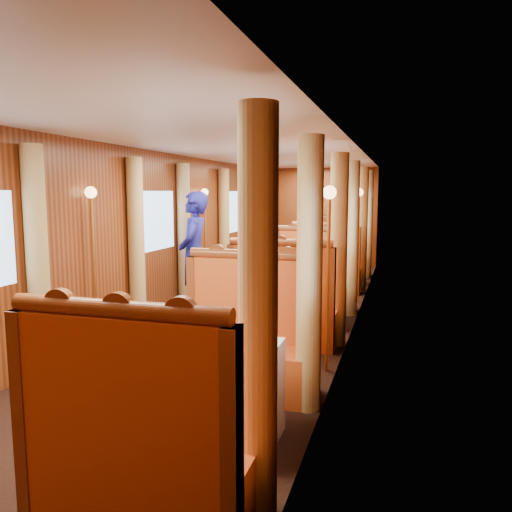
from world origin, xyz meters
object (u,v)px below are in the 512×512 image
at_px(rose_vase_far, 332,238).
at_px(teapot_right, 197,342).
at_px(table_far, 333,265).
at_px(banquette_far_fwd, 326,270).
at_px(banquette_far_aft, 339,256).
at_px(banquette_mid_fwd, 283,312).
at_px(tea_tray, 188,346).
at_px(passenger, 309,266).
at_px(steward, 194,255).
at_px(rose_vase_mid, 297,260).
at_px(banquette_mid_aft, 312,283).
at_px(fruit_plate, 237,349).
at_px(table_near, 207,393).
at_px(banquette_near_aft, 247,347).
at_px(banquette_near_fwd, 138,455).
at_px(table_mid, 299,299).
at_px(teapot_left, 180,339).
at_px(teapot_back, 201,332).

bearing_deg(rose_vase_far, teapot_right, -89.93).
height_order(table_far, teapot_right, teapot_right).
relative_size(table_far, teapot_right, 7.50).
distance_m(banquette_far_fwd, banquette_far_aft, 2.03).
xyz_separation_m(banquette_mid_fwd, tea_tray, (-0.11, -2.56, 0.33)).
height_order(table_far, banquette_far_fwd, banquette_far_fwd).
height_order(tea_tray, passenger, passenger).
xyz_separation_m(teapot_right, steward, (-1.58, 3.59, 0.14)).
bearing_deg(rose_vase_mid, tea_tray, -91.22).
relative_size(banquette_far_fwd, rose_vase_far, 3.72).
xyz_separation_m(banquette_far_aft, steward, (-1.61, -4.53, 0.52)).
relative_size(table_far, tea_tray, 3.09).
bearing_deg(banquette_mid_aft, banquette_far_aft, 90.00).
bearing_deg(fruit_plate, rose_vase_mid, 94.87).
xyz_separation_m(table_near, banquette_far_aft, (0.00, 8.01, 0.05)).
xyz_separation_m(tea_tray, steward, (-1.50, 3.55, 0.19)).
distance_m(banquette_near_aft, fruit_plate, 1.18).
distance_m(table_near, rose_vase_mid, 3.54).
bearing_deg(passenger, teapot_right, -90.34).
distance_m(banquette_mid_aft, teapot_right, 4.64).
bearing_deg(tea_tray, banquette_far_aft, 89.21).
xyz_separation_m(table_far, banquette_far_fwd, (0.00, -1.01, 0.05)).
height_order(banquette_near_fwd, banquette_mid_fwd, same).
xyz_separation_m(table_near, passenger, (-0.00, 4.24, 0.37)).
height_order(table_near, banquette_near_fwd, banquette_near_fwd).
height_order(table_mid, banquette_far_fwd, banquette_far_fwd).
bearing_deg(banquette_near_aft, tea_tray, -95.85).
relative_size(table_far, rose_vase_far, 2.92).
bearing_deg(teapot_right, table_far, 78.89).
bearing_deg(fruit_plate, table_mid, 94.31).
relative_size(table_mid, steward, 0.55).
bearing_deg(steward, banquette_far_fwd, 135.01).
bearing_deg(rose_vase_far, teapot_left, -90.96).
distance_m(rose_vase_far, steward, 3.85).
relative_size(banquette_mid_fwd, fruit_plate, 6.15).
bearing_deg(table_near, steward, 114.79).
bearing_deg(banquette_mid_aft, rose_vase_mid, -91.99).
bearing_deg(tea_tray, teapot_right, -24.96).
distance_m(banquette_mid_aft, steward, 1.98).
bearing_deg(banquette_far_aft, banquette_near_aft, -90.00).
bearing_deg(teapot_back, banquette_mid_fwd, 83.68).
xyz_separation_m(banquette_near_aft, teapot_right, (-0.03, -1.13, 0.38)).
distance_m(banquette_near_fwd, teapot_left, 0.99).
xyz_separation_m(banquette_mid_fwd, teapot_left, (-0.15, -2.61, 0.40)).
bearing_deg(banquette_mid_fwd, banquette_far_aft, 90.00).
bearing_deg(table_far, teapot_right, -90.21).
bearing_deg(tea_tray, banquette_mid_fwd, 87.51).
distance_m(tea_tray, teapot_back, 0.17).
relative_size(banquette_mid_aft, rose_vase_mid, 3.72).
bearing_deg(tea_tray, table_mid, 88.22).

